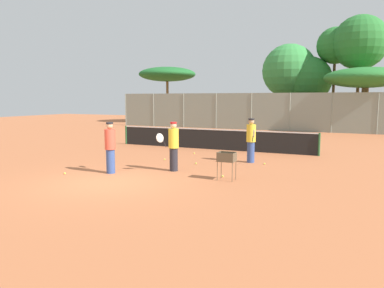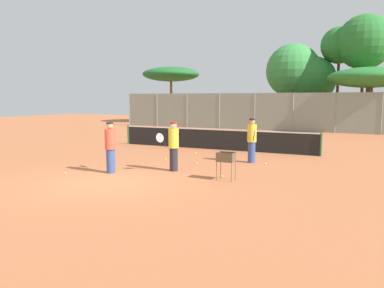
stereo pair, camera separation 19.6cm
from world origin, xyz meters
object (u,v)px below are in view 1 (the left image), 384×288
Objects in this scene: player_white_outfit at (251,140)px; parked_car at (309,121)px; ball_cart at (227,159)px; tennis_net at (211,139)px; player_yellow_shirt at (110,147)px; player_red_cap at (173,146)px.

parked_car is at bearing 153.91° from player_white_outfit.
player_white_outfit is 20.00m from parked_car.
ball_cart is (0.25, -3.62, -0.26)m from player_white_outfit.
player_yellow_shirt is at bearing -96.73° from tennis_net.
player_red_cap is at bearing -90.23° from player_yellow_shirt.
player_red_cap reaches higher than tennis_net.
player_yellow_shirt is 24.52m from parked_car.
player_red_cap is 2.40m from ball_cart.
player_red_cap is at bearing -62.05° from player_white_outfit.
player_red_cap reaches higher than parked_car.
player_yellow_shirt reaches higher than tennis_net.
player_white_outfit reaches higher than player_red_cap.
tennis_net is 6.12m from player_red_cap.
parked_car is (3.41, 24.28, -0.28)m from player_yellow_shirt.
tennis_net is 5.96× the size of player_yellow_shirt.
ball_cart is (3.26, -6.68, 0.13)m from tennis_net.
player_white_outfit is 1.99× the size of ball_cart.
player_red_cap is 0.99× the size of player_yellow_shirt.
player_red_cap is at bearing -80.97° from tennis_net.
tennis_net is at bearing -136.96° from player_red_cap.
parked_car is (2.55, 16.93, 0.10)m from tennis_net.
ball_cart is 23.62m from parked_car.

